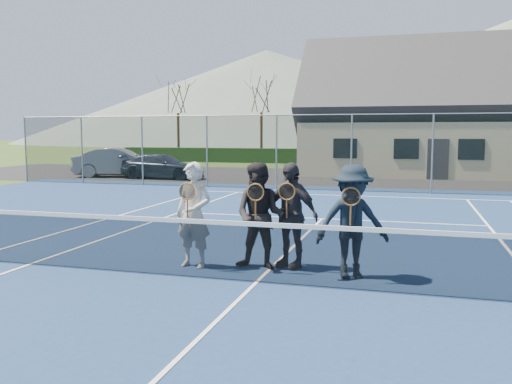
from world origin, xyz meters
TOP-DOWN VIEW (x-y plane):
  - ground at (0.00, 20.00)m, footprint 220.00×220.00m
  - court_surface at (0.00, 0.00)m, footprint 30.00×30.00m
  - tarmac_carpark at (-4.00, 20.00)m, footprint 40.00×12.00m
  - hedge_row at (0.00, 32.00)m, footprint 40.00×1.20m
  - hill_west at (-25.00, 95.00)m, footprint 110.00×110.00m
  - car_a at (-13.77, 18.79)m, footprint 4.29×2.38m
  - car_b at (-12.35, 17.29)m, footprint 4.81×2.84m
  - car_c at (-9.66, 16.85)m, footprint 4.30×1.86m
  - court_markings at (0.00, 0.00)m, footprint 11.03×23.83m
  - tennis_net at (0.00, 0.00)m, footprint 11.68×0.08m
  - perimeter_fence at (0.00, 13.50)m, footprint 30.07×0.07m
  - clubhouse at (4.00, 24.00)m, footprint 15.60×8.20m
  - tree_a at (-16.00, 33.00)m, footprint 3.20×3.20m
  - tree_b at (-9.00, 33.00)m, footprint 3.20×3.20m
  - tree_c at (2.00, 33.00)m, footprint 3.20×3.20m
  - player_a at (-1.30, 0.67)m, footprint 0.72×0.55m
  - player_b at (-0.18, 0.86)m, footprint 0.91×0.73m
  - player_c at (0.28, 1.10)m, footprint 1.14×0.78m
  - player_d at (1.37, 0.70)m, footprint 1.33×1.06m

SIDE VIEW (x-z plane):
  - ground at x=0.00m, z-range 0.00..0.00m
  - tarmac_carpark at x=-4.00m, z-range 0.00..0.01m
  - court_surface at x=0.00m, z-range 0.00..0.02m
  - court_markings at x=0.00m, z-range 0.02..0.03m
  - tennis_net at x=0.00m, z-range -0.01..1.09m
  - hedge_row at x=0.00m, z-range 0.00..1.10m
  - car_c at x=-9.66m, z-range 0.00..1.23m
  - car_a at x=-13.77m, z-range 0.00..1.38m
  - car_b at x=-12.35m, z-range 0.00..1.50m
  - player_d at x=1.37m, z-range 0.02..1.82m
  - player_b at x=-0.18m, z-range 0.02..1.82m
  - player_c at x=0.28m, z-range 0.02..1.82m
  - player_a at x=-1.30m, z-range 0.02..1.82m
  - perimeter_fence at x=0.00m, z-range 0.01..3.03m
  - clubhouse at x=4.00m, z-range 0.14..7.84m
  - tree_a at x=-16.00m, z-range 1.91..9.68m
  - tree_b at x=-9.00m, z-range 1.91..9.68m
  - tree_c at x=2.00m, z-range 1.91..9.68m
  - hill_west at x=-25.00m, z-range 0.00..18.00m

